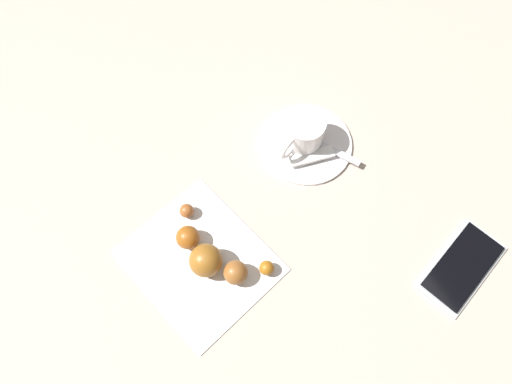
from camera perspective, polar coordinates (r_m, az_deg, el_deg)
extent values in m
plane|color=#B3A495|center=(0.71, -0.89, -2.24)|extent=(1.80, 1.80, 0.00)
cylinder|color=white|center=(0.75, 5.90, 5.70)|extent=(0.14, 0.14, 0.01)
cylinder|color=white|center=(0.73, 5.63, 7.11)|extent=(0.06, 0.06, 0.05)
cylinder|color=#41270D|center=(0.72, 5.71, 7.54)|extent=(0.05, 0.05, 0.00)
torus|color=white|center=(0.71, 3.87, 5.15)|extent=(0.04, 0.02, 0.04)
cube|color=silver|center=(0.75, 8.63, 5.01)|extent=(0.06, 0.09, 0.00)
ellipsoid|color=silver|center=(0.75, 4.34, 7.30)|extent=(0.03, 0.03, 0.01)
cube|color=white|center=(0.74, 6.54, 4.16)|extent=(0.07, 0.03, 0.01)
cube|color=white|center=(0.69, -6.51, -8.00)|extent=(0.21, 0.22, 0.00)
ellipsoid|color=#985225|center=(0.70, -8.10, -2.18)|extent=(0.03, 0.03, 0.02)
ellipsoid|color=#964F17|center=(0.68, -7.93, -5.32)|extent=(0.04, 0.04, 0.03)
ellipsoid|color=#935B1F|center=(0.66, -5.88, -7.94)|extent=(0.06, 0.06, 0.04)
ellipsoid|color=brown|center=(0.66, -2.41, -9.37)|extent=(0.05, 0.05, 0.03)
ellipsoid|color=#A15E16|center=(0.67, 1.26, -8.85)|extent=(0.02, 0.02, 0.02)
cube|color=#B7BDC0|center=(0.74, 22.90, -8.05)|extent=(0.15, 0.10, 0.01)
cube|color=black|center=(0.73, 23.02, -7.96)|extent=(0.13, 0.09, 0.00)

